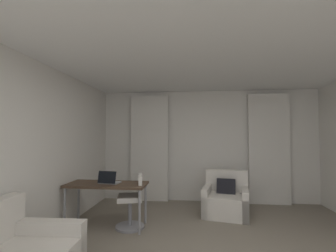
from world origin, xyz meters
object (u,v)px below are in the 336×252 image
at_px(desk, 107,187).
at_px(laptop, 109,181).
at_px(desk_chair, 132,204).
at_px(armchair, 226,200).

bearing_deg(desk, laptop, -17.79).
relative_size(desk_chair, laptop, 2.50).
height_order(armchair, desk_chair, desk_chair).
xyz_separation_m(desk_chair, laptop, (-0.40, -0.02, 0.38)).
xyz_separation_m(armchair, laptop, (-2.05, -0.85, 0.50)).
xyz_separation_m(armchair, desk_chair, (-1.65, -0.83, 0.12)).
xyz_separation_m(desk, laptop, (0.04, -0.01, 0.11)).
bearing_deg(desk_chair, armchair, 26.64).
relative_size(armchair, laptop, 2.77).
bearing_deg(laptop, desk_chair, 3.32).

